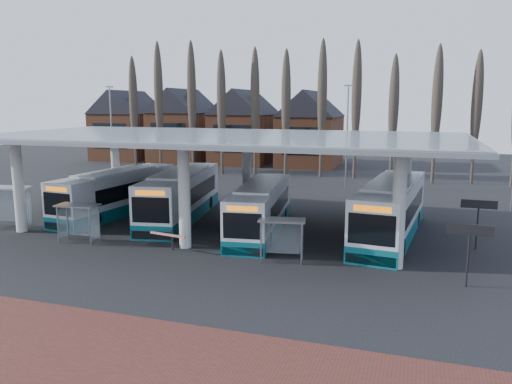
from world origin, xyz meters
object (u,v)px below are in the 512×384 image
(shelter_0, at_px, (8,198))
(shelter_1, at_px, (79,214))
(bus_0, at_px, (117,193))
(bus_1, at_px, (181,196))
(bus_2, at_px, (261,209))
(bus_3, at_px, (391,211))
(shelter_2, at_px, (282,230))

(shelter_0, distance_m, shelter_1, 6.98)
(bus_0, relative_size, bus_1, 0.95)
(bus_0, xyz_separation_m, shelter_1, (2.35, -7.59, 0.12))
(bus_0, xyz_separation_m, bus_1, (5.36, 0.16, 0.08))
(bus_0, bearing_deg, bus_1, 6.36)
(bus_2, distance_m, shelter_0, 17.18)
(bus_0, height_order, bus_1, bus_1)
(bus_3, xyz_separation_m, shelter_1, (-18.00, -7.10, 0.01))
(shelter_2, bearing_deg, bus_0, 144.19)
(bus_1, relative_size, shelter_0, 3.97)
(bus_1, bearing_deg, shelter_1, -121.16)
(shelter_2, bearing_deg, shelter_1, 171.22)
(bus_3, height_order, shelter_0, bus_3)
(bus_1, relative_size, bus_2, 1.10)
(bus_3, relative_size, shelter_2, 4.96)
(bus_2, xyz_separation_m, shelter_1, (-9.77, -5.85, 0.19))
(bus_2, relative_size, shelter_1, 4.48)
(bus_2, height_order, shelter_0, bus_2)
(bus_3, distance_m, shelter_1, 19.35)
(shelter_1, bearing_deg, bus_2, 25.31)
(bus_0, relative_size, bus_3, 0.93)
(bus_0, xyz_separation_m, shelter_0, (-4.47, -6.14, 0.48))
(shelter_1, bearing_deg, bus_1, 63.20)
(bus_1, distance_m, shelter_2, 12.29)
(bus_0, distance_m, shelter_1, 7.94)
(shelter_0, distance_m, shelter_2, 19.62)
(bus_1, xyz_separation_m, shelter_2, (9.75, -7.49, 0.01))
(shelter_1, bearing_deg, shelter_2, -4.44)
(bus_2, xyz_separation_m, bus_3, (8.23, 1.25, 0.18))
(bus_3, relative_size, shelter_1, 5.00)
(bus_2, distance_m, shelter_2, 6.34)
(shelter_0, bearing_deg, bus_1, 22.70)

